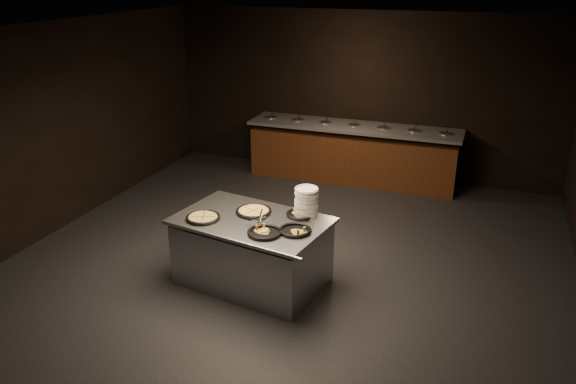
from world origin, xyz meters
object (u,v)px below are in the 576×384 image
pan_veggie_whole (203,217)px  pan_cheese_whole (254,211)px  serving_counter (252,252)px  plate_stack (306,202)px

pan_veggie_whole → pan_cheese_whole: 0.61m
pan_veggie_whole → serving_counter: bearing=19.5°
plate_stack → pan_cheese_whole: size_ratio=0.80×
serving_counter → plate_stack: size_ratio=5.53×
plate_stack → pan_cheese_whole: bearing=-167.6°
serving_counter → pan_cheese_whole: (-0.05, 0.19, 0.45)m
serving_counter → plate_stack: 0.89m
pan_cheese_whole → plate_stack: bearing=12.4°
serving_counter → plate_stack: (0.57, 0.32, 0.60)m
pan_veggie_whole → plate_stack: bearing=24.9°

